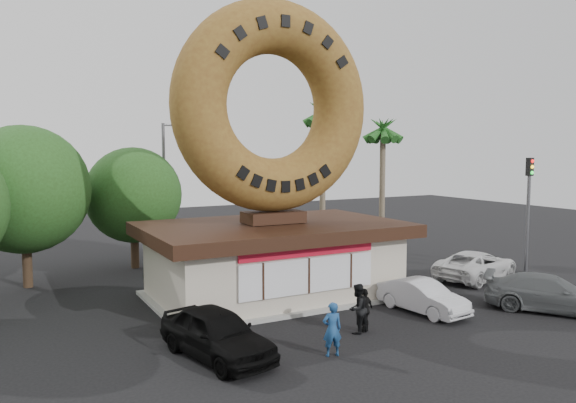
% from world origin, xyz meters
% --- Properties ---
extents(ground, '(90.00, 90.00, 0.00)m').
position_xyz_m(ground, '(0.00, 0.00, 0.00)').
color(ground, black).
rests_on(ground, ground).
extents(donut_shop, '(11.20, 7.20, 3.80)m').
position_xyz_m(donut_shop, '(0.00, 5.98, 1.77)').
color(donut_shop, beige).
rests_on(donut_shop, ground).
extents(giant_donut, '(9.08, 2.31, 9.08)m').
position_xyz_m(giant_donut, '(0.00, 6.00, 8.34)').
color(giant_donut, olive).
rests_on(giant_donut, donut_shop).
extents(tree_west, '(6.00, 6.00, 7.65)m').
position_xyz_m(tree_west, '(-9.50, 13.00, 4.64)').
color(tree_west, '#473321').
rests_on(tree_west, ground).
extents(tree_mid, '(5.20, 5.20, 6.63)m').
position_xyz_m(tree_mid, '(-4.00, 15.00, 4.02)').
color(tree_mid, '#473321').
rests_on(tree_mid, ground).
extents(palm_near, '(2.60, 2.60, 9.75)m').
position_xyz_m(palm_near, '(7.50, 14.00, 8.41)').
color(palm_near, '#726651').
rests_on(palm_near, ground).
extents(palm_far, '(2.60, 2.60, 8.75)m').
position_xyz_m(palm_far, '(11.00, 12.50, 7.48)').
color(palm_far, '#726651').
rests_on(palm_far, ground).
extents(street_lamp, '(2.11, 0.20, 8.00)m').
position_xyz_m(street_lamp, '(-1.86, 16.00, 4.48)').
color(street_lamp, '#59595E').
rests_on(street_lamp, ground).
extents(traffic_signal, '(0.30, 0.38, 6.07)m').
position_xyz_m(traffic_signal, '(14.00, 3.99, 3.87)').
color(traffic_signal, '#59595E').
rests_on(traffic_signal, ground).
extents(person_left, '(0.71, 0.54, 1.74)m').
position_xyz_m(person_left, '(-1.63, -1.33, 0.87)').
color(person_left, navy).
rests_on(person_left, ground).
extents(person_center, '(1.05, 0.94, 1.78)m').
position_xyz_m(person_center, '(0.36, 0.12, 0.89)').
color(person_center, black).
rests_on(person_center, ground).
extents(person_right, '(0.99, 0.69, 1.56)m').
position_xyz_m(person_right, '(0.71, 0.16, 0.78)').
color(person_right, black).
rests_on(person_right, ground).
extents(car_black, '(2.81, 4.91, 1.57)m').
position_xyz_m(car_black, '(-4.89, 0.26, 0.79)').
color(car_black, black).
rests_on(car_black, ground).
extents(car_silver, '(1.81, 4.05, 1.29)m').
position_xyz_m(car_silver, '(4.14, 0.96, 0.64)').
color(car_silver, '#B4B5BA').
rests_on(car_silver, ground).
extents(car_grey, '(4.62, 5.23, 1.45)m').
position_xyz_m(car_grey, '(8.78, -1.33, 0.73)').
color(car_grey, slate).
rests_on(car_grey, ground).
extents(car_white, '(5.56, 3.62, 1.42)m').
position_xyz_m(car_white, '(10.47, 4.12, 0.71)').
color(car_white, silver).
rests_on(car_white, ground).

